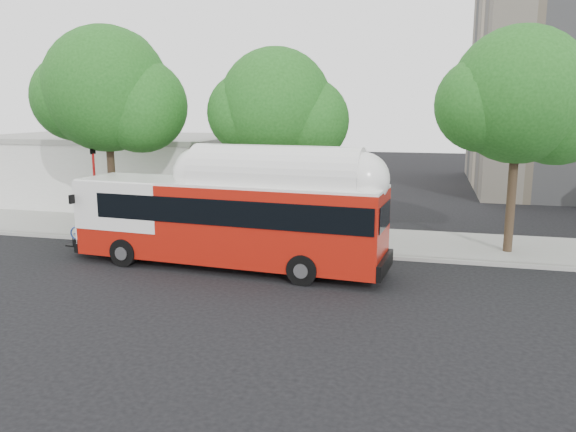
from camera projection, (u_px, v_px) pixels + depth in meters
name	position (u px, v px, depth m)	size (l,w,h in m)	color
ground	(259.00, 279.00, 19.91)	(120.00, 120.00, 0.00)	black
sidewalk	(300.00, 237.00, 26.09)	(60.00, 5.00, 0.15)	gray
curb_strip	(286.00, 251.00, 23.61)	(60.00, 0.30, 0.15)	gray
red_curb_segment	(219.00, 246.00, 24.33)	(10.00, 0.32, 0.16)	maroon
street_tree_left	(116.00, 94.00, 25.99)	(6.67, 5.80, 9.74)	#2D2116
street_tree_mid	(285.00, 110.00, 24.70)	(5.75, 5.00, 8.62)	#2D2116
street_tree_right	(530.00, 101.00, 22.04)	(6.21, 5.40, 9.18)	#2D2116
low_commercial_bldg	(115.00, 168.00, 36.18)	(16.20, 10.20, 4.25)	silver
transit_bus	(230.00, 222.00, 21.09)	(12.87, 3.57, 3.76)	#A6160B
signal_pole	(95.00, 192.00, 26.10)	(0.12, 0.39, 4.14)	#A71211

